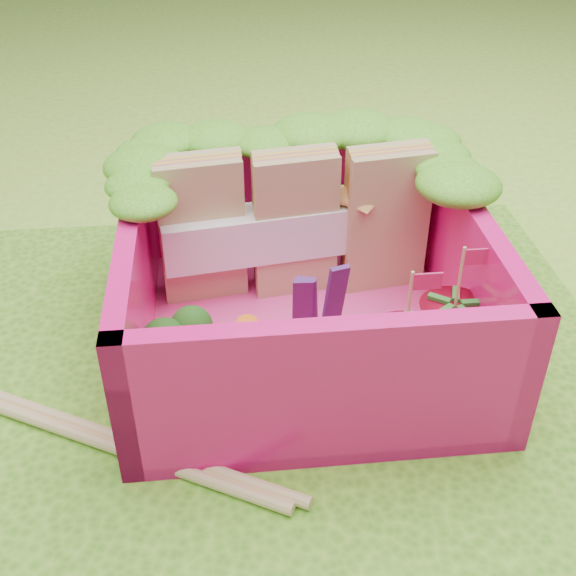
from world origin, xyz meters
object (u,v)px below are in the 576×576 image
at_px(strawberry_right, 451,332).
at_px(broccoli, 174,344).
at_px(strawberry_left, 403,356).
at_px(chopsticks, 7,405).
at_px(bento_box, 305,281).
at_px(sandwich_stack, 297,224).

bearing_deg(strawberry_right, broccoli, -178.76).
relative_size(strawberry_left, strawberry_right, 0.97).
bearing_deg(chopsticks, bento_box, 14.49).
distance_m(sandwich_stack, strawberry_left, 0.74).
xyz_separation_m(broccoli, strawberry_right, (0.98, 0.02, -0.05)).
bearing_deg(bento_box, broccoli, -151.47).
bearing_deg(sandwich_stack, strawberry_left, -66.09).
xyz_separation_m(sandwich_stack, broccoli, (-0.49, -0.58, -0.11)).
bearing_deg(chopsticks, broccoli, 1.56).
relative_size(strawberry_right, chopsticks, 0.24).
bearing_deg(bento_box, chopsticks, -165.51).
height_order(bento_box, broccoli, bento_box).
bearing_deg(strawberry_right, chopsticks, -178.64).
relative_size(broccoli, strawberry_right, 0.64).
height_order(broccoli, strawberry_left, strawberry_left).
height_order(bento_box, sandwich_stack, sandwich_stack).
bearing_deg(strawberry_right, bento_box, 154.29).
xyz_separation_m(strawberry_left, strawberry_right, (0.20, 0.10, 0.01)).
distance_m(bento_box, sandwich_stack, 0.32).
xyz_separation_m(bento_box, strawberry_left, (0.30, -0.34, -0.10)).
distance_m(strawberry_left, strawberry_right, 0.23).
xyz_separation_m(sandwich_stack, strawberry_right, (0.49, -0.56, -0.16)).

